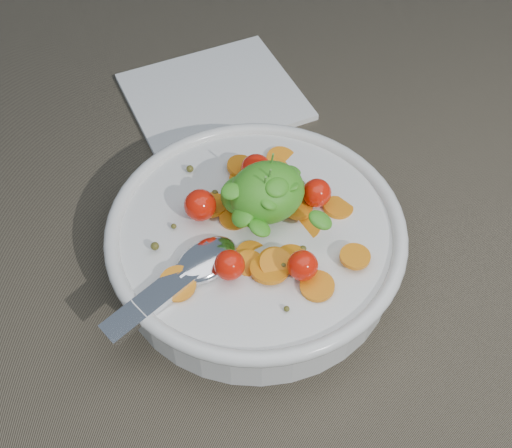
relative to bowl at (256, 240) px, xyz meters
name	(u,v)px	position (x,y,z in m)	size (l,w,h in m)	color
ground	(262,277)	(0.00, -0.02, -0.03)	(6.00, 6.00, 0.00)	brown
bowl	(256,240)	(0.00, 0.00, 0.00)	(0.26, 0.24, 0.10)	silver
napkin	(214,96)	(0.05, 0.21, -0.03)	(0.17, 0.15, 0.01)	white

